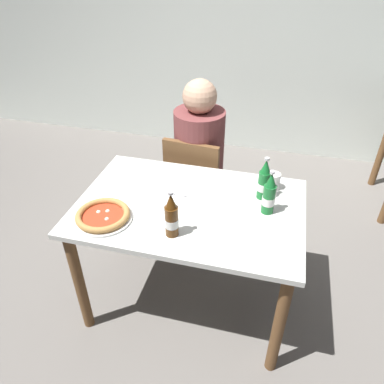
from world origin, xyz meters
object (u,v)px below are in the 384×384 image
object	(u,v)px
chair_behind_table	(196,183)
napkin_with_cutlery	(178,187)
paper_cup	(274,181)
diner_seated	(199,167)
beer_bottle_left	(172,217)
beer_bottle_right	(269,195)
beer_bottle_center	(264,181)
pizza_margherita_near	(103,216)
dining_table_main	(190,221)

from	to	relation	value
chair_behind_table	napkin_with_cutlery	distance (m)	0.54
paper_cup	diner_seated	bearing A→B (deg)	143.32
diner_seated	paper_cup	size ratio (longest dim) A/B	12.73
beer_bottle_left	beer_bottle_right	xyz separation A→B (m)	(0.42, 0.29, 0.00)
chair_behind_table	beer_bottle_right	distance (m)	0.85
beer_bottle_center	napkin_with_cutlery	distance (m)	0.48
beer_bottle_left	beer_bottle_center	world-z (taller)	same
chair_behind_table	beer_bottle_left	xyz separation A→B (m)	(0.09, -0.85, 0.37)
pizza_margherita_near	diner_seated	bearing A→B (deg)	72.15
dining_table_main	beer_bottle_left	world-z (taller)	beer_bottle_left
diner_seated	beer_bottle_left	distance (m)	0.95
chair_behind_table	beer_bottle_center	bearing A→B (deg)	143.34
pizza_margherita_near	chair_behind_table	bearing A→B (deg)	71.60
chair_behind_table	beer_bottle_center	world-z (taller)	beer_bottle_center
diner_seated	napkin_with_cutlery	xyz separation A→B (m)	(0.00, -0.52, 0.17)
chair_behind_table	beer_bottle_center	xyz separation A→B (m)	(0.48, -0.44, 0.37)
dining_table_main	beer_bottle_right	size ratio (longest dim) A/B	4.86
pizza_margherita_near	beer_bottle_center	bearing A→B (deg)	27.36
chair_behind_table	beer_bottle_center	size ratio (longest dim) A/B	3.44
beer_bottle_left	paper_cup	size ratio (longest dim) A/B	2.60
beer_bottle_right	pizza_margherita_near	bearing A→B (deg)	-161.27
dining_table_main	pizza_margherita_near	size ratio (longest dim) A/B	4.10
napkin_with_cutlery	pizza_margherita_near	bearing A→B (deg)	-128.01
beer_bottle_right	diner_seated	bearing A→B (deg)	129.65
napkin_with_cutlery	paper_cup	world-z (taller)	paper_cup
diner_seated	napkin_with_cutlery	bearing A→B (deg)	-89.84
chair_behind_table	diner_seated	world-z (taller)	diner_seated
beer_bottle_center	diner_seated	bearing A→B (deg)	133.83
pizza_margherita_near	napkin_with_cutlery	bearing A→B (deg)	51.99
beer_bottle_right	dining_table_main	bearing A→B (deg)	-173.61
diner_seated	pizza_margherita_near	bearing A→B (deg)	-107.85
diner_seated	beer_bottle_right	bearing A→B (deg)	-50.35
beer_bottle_right	paper_cup	world-z (taller)	beer_bottle_right
beer_bottle_center	beer_bottle_right	bearing A→B (deg)	-73.24
pizza_margherita_near	beer_bottle_right	bearing A→B (deg)	18.73
beer_bottle_right	napkin_with_cutlery	size ratio (longest dim) A/B	1.07
dining_table_main	paper_cup	size ratio (longest dim) A/B	12.63
pizza_margherita_near	napkin_with_cutlery	world-z (taller)	pizza_margherita_near
dining_table_main	beer_bottle_center	bearing A→B (deg)	24.64
diner_seated	pizza_margherita_near	size ratio (longest dim) A/B	4.13
beer_bottle_center	dining_table_main	bearing A→B (deg)	-155.36
dining_table_main	beer_bottle_center	world-z (taller)	beer_bottle_center
beer_bottle_left	paper_cup	bearing A→B (deg)	49.68
dining_table_main	beer_bottle_center	xyz separation A→B (m)	(0.37, 0.17, 0.22)
beer_bottle_left	napkin_with_cutlery	distance (m)	0.41
pizza_margherita_near	napkin_with_cutlery	xyz separation A→B (m)	(0.29, 0.37, -0.02)
chair_behind_table	pizza_margherita_near	distance (m)	0.93
beer_bottle_left	beer_bottle_right	size ratio (longest dim) A/B	1.00
pizza_margherita_near	beer_bottle_left	xyz separation A→B (m)	(0.37, -0.02, 0.08)
beer_bottle_right	beer_bottle_center	bearing A→B (deg)	106.76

